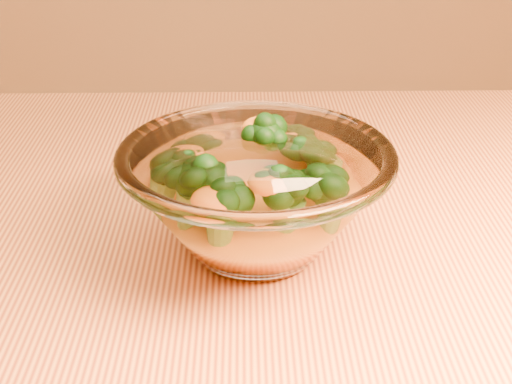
% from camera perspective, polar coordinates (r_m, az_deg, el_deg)
% --- Properties ---
extents(table, '(1.20, 0.80, 0.75)m').
position_cam_1_polar(table, '(0.65, 10.80, -12.69)').
color(table, '#C57E3B').
rests_on(table, ground).
extents(glass_bowl, '(0.22, 0.22, 0.10)m').
position_cam_1_polar(glass_bowl, '(0.56, 0.00, -0.42)').
color(glass_bowl, white).
rests_on(glass_bowl, table).
extents(cheese_sauce, '(0.13, 0.13, 0.04)m').
position_cam_1_polar(cheese_sauce, '(0.57, 0.00, -2.22)').
color(cheese_sauce, orange).
rests_on(cheese_sauce, glass_bowl).
extents(broccoli_heap, '(0.14, 0.14, 0.07)m').
position_cam_1_polar(broccoli_heap, '(0.56, -0.27, 1.16)').
color(broccoli_heap, black).
rests_on(broccoli_heap, cheese_sauce).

